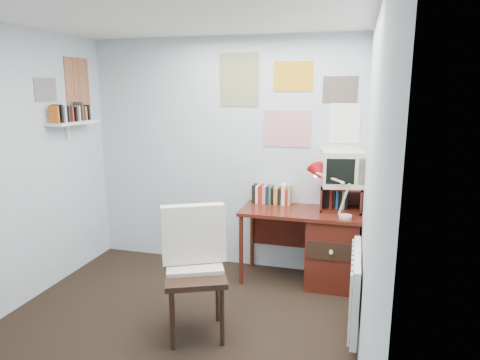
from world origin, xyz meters
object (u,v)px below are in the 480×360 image
(radiator, at_px, (355,289))
(wall_shelf, at_px, (73,123))
(desk, at_px, (327,246))
(desk_lamp, at_px, (346,196))
(tv_riser, at_px, (341,198))
(crt_tv, at_px, (343,167))
(desk_chair, at_px, (195,276))

(radiator, xyz_separation_m, wall_shelf, (-2.86, 0.55, 1.20))
(desk, height_order, desk_lamp, desk_lamp)
(desk, bearing_deg, radiator, -72.76)
(wall_shelf, bearing_deg, desk_lamp, 4.41)
(tv_riser, relative_size, wall_shelf, 0.65)
(desk, distance_m, crt_tv, 0.82)
(desk, bearing_deg, tv_riser, 42.96)
(desk_chair, relative_size, radiator, 1.26)
(desk_chair, relative_size, wall_shelf, 1.63)
(radiator, relative_size, wall_shelf, 1.29)
(desk_chair, height_order, radiator, desk_chair)
(tv_riser, xyz_separation_m, radiator, (0.17, -1.04, -0.47))
(crt_tv, relative_size, radiator, 0.51)
(crt_tv, bearing_deg, desk_lamp, -89.79)
(desk, xyz_separation_m, tv_riser, (0.12, 0.11, 0.48))
(desk_lamp, distance_m, radiator, 0.95)
(desk, distance_m, desk_lamp, 0.62)
(radiator, bearing_deg, wall_shelf, 169.11)
(tv_riser, bearing_deg, crt_tv, 100.63)
(wall_shelf, bearing_deg, desk, 8.40)
(tv_riser, distance_m, wall_shelf, 2.83)
(wall_shelf, bearing_deg, crt_tv, 10.75)
(crt_tv, distance_m, wall_shelf, 2.77)
(desk_chair, bearing_deg, tv_riser, 27.67)
(desk, xyz_separation_m, desk_chair, (-0.94, -1.22, 0.10))
(desk, relative_size, desk_lamp, 2.71)
(desk, xyz_separation_m, crt_tv, (0.11, 0.13, 0.80))
(desk, xyz_separation_m, desk_lamp, (0.17, -0.17, 0.58))
(crt_tv, height_order, radiator, crt_tv)
(crt_tv, xyz_separation_m, radiator, (0.17, -1.06, -0.78))
(desk, relative_size, tv_riser, 3.00)
(desk_chair, xyz_separation_m, radiator, (1.23, 0.30, -0.09))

